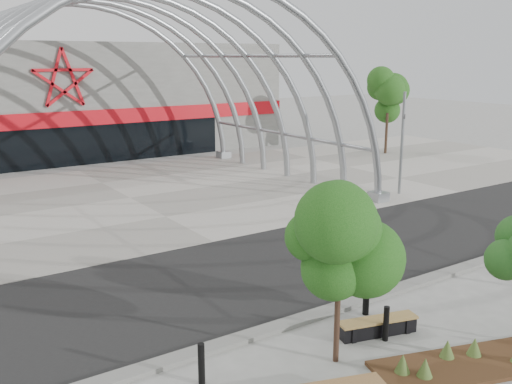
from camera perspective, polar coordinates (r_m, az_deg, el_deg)
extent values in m
plane|color=gray|center=(16.92, 7.73, -11.24)|extent=(140.00, 140.00, 0.00)
cube|color=black|center=(19.44, 0.83, -7.73)|extent=(140.00, 7.00, 0.02)
cube|color=gray|center=(29.66, -12.49, -0.60)|extent=(60.00, 17.00, 0.04)
cube|color=slate|center=(16.72, 8.31, -11.33)|extent=(60.00, 0.50, 0.12)
cube|color=slate|center=(46.18, -21.12, 8.73)|extent=(34.00, 15.00, 8.00)
cube|color=black|center=(39.27, -18.30, 4.32)|extent=(22.00, 0.25, 2.60)
cube|color=red|center=(39.05, -18.49, 6.93)|extent=(34.00, 0.30, 1.00)
torus|color=#959A9E|center=(23.08, -5.56, -4.38)|extent=(20.36, 0.36, 20.36)
torus|color=#959A9E|center=(25.22, -8.27, -2.92)|extent=(20.36, 0.36, 20.36)
torus|color=#959A9E|center=(27.42, -10.55, -1.69)|extent=(20.36, 0.36, 20.36)
torus|color=#959A9E|center=(29.66, -12.48, -0.63)|extent=(20.36, 0.36, 20.36)
torus|color=#959A9E|center=(31.95, -14.14, 0.27)|extent=(20.36, 0.36, 20.36)
torus|color=#959A9E|center=(34.26, -15.58, 1.05)|extent=(20.36, 0.36, 20.36)
torus|color=#959A9E|center=(36.60, -16.83, 1.74)|extent=(20.36, 0.36, 20.36)
cylinder|color=#959A9E|center=(33.82, 2.74, 5.83)|extent=(0.20, 15.00, 0.20)
cylinder|color=#959A9E|center=(32.05, -1.00, 13.46)|extent=(0.20, 15.00, 0.20)
cube|color=#959A9E|center=(28.92, 12.12, -0.46)|extent=(0.80, 0.80, 0.50)
cube|color=#959A9E|center=(40.54, -3.25, 3.73)|extent=(0.80, 0.80, 0.50)
cube|color=#3C2616|center=(14.80, 21.32, -15.67)|extent=(5.28, 2.99, 0.10)
cone|color=#4F6A2E|center=(13.71, 16.55, -16.45)|extent=(0.35, 0.35, 0.44)
cone|color=#4F6A2E|center=(14.93, 21.01, -14.21)|extent=(0.35, 0.35, 0.44)
cone|color=#4F6A2E|center=(14.63, 18.59, -14.61)|extent=(0.35, 0.35, 0.44)
cone|color=#4F6A2E|center=(13.73, 14.45, -16.25)|extent=(0.35, 0.35, 0.44)
cylinder|color=gray|center=(30.28, 14.39, 4.67)|extent=(0.15, 0.15, 5.31)
imported|color=black|center=(30.14, 14.51, 6.87)|extent=(0.12, 0.74, 0.15)
cylinder|color=black|center=(13.68, 8.11, -12.41)|extent=(0.14, 0.14, 2.17)
ellipsoid|color=#10410C|center=(12.95, 8.40, -4.52)|extent=(1.86, 1.86, 2.37)
cube|color=black|center=(15.45, 12.06, -13.19)|extent=(2.12, 0.93, 0.35)
cube|color=black|center=(15.08, 9.43, -13.63)|extent=(0.24, 0.48, 0.42)
cube|color=black|center=(15.82, 14.57, -12.55)|extent=(0.24, 0.48, 0.42)
cube|color=olive|center=(15.34, 12.11, -12.39)|extent=(2.18, 1.02, 0.06)
cylinder|color=black|center=(13.04, -5.48, -16.73)|extent=(0.15, 0.15, 0.96)
cylinder|color=black|center=(15.09, 12.87, -12.71)|extent=(0.15, 0.15, 0.92)
cylinder|color=black|center=(16.35, 10.97, -10.10)|extent=(0.18, 0.18, 1.13)
cylinder|color=black|center=(18.67, 13.55, -7.57)|extent=(0.15, 0.15, 0.91)
cylinder|color=black|center=(43.33, 12.90, 5.73)|extent=(0.20, 0.20, 3.03)
ellipsoid|color=#184710|center=(43.07, 13.09, 9.35)|extent=(2.70, 2.70, 3.30)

